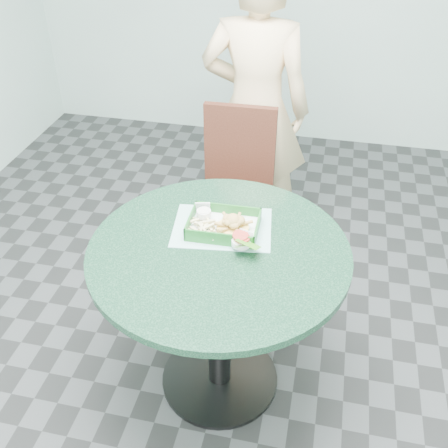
% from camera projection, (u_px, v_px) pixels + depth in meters
% --- Properties ---
extents(floor, '(4.00, 5.00, 0.02)m').
position_uv_depth(floor, '(220.00, 379.00, 2.39)').
color(floor, '#303335').
rests_on(floor, ground).
extents(cafe_table, '(0.98, 0.98, 0.75)m').
position_uv_depth(cafe_table, '(219.00, 286.00, 2.05)').
color(cafe_table, black).
rests_on(cafe_table, floor).
extents(dining_chair, '(0.37, 0.37, 0.93)m').
position_uv_depth(dining_chair, '(236.00, 184.00, 2.74)').
color(dining_chair, '#4B2715').
rests_on(dining_chair, floor).
extents(diner_person, '(0.64, 0.43, 1.75)m').
position_uv_depth(diner_person, '(256.00, 99.00, 2.79)').
color(diner_person, beige).
rests_on(diner_person, floor).
extents(placemat, '(0.41, 0.33, 0.00)m').
position_uv_depth(placemat, '(222.00, 231.00, 2.05)').
color(placemat, '#83BAB3').
rests_on(placemat, cafe_table).
extents(food_basket, '(0.27, 0.20, 0.05)m').
position_uv_depth(food_basket, '(224.00, 231.00, 2.02)').
color(food_basket, '#1A6221').
rests_on(food_basket, placemat).
extents(crab_sandwich, '(0.12, 0.12, 0.07)m').
position_uv_depth(crab_sandwich, '(233.00, 228.00, 1.99)').
color(crab_sandwich, '#DCB653').
rests_on(crab_sandwich, food_basket).
extents(fries_pile, '(0.11, 0.12, 0.04)m').
position_uv_depth(fries_pile, '(203.00, 229.00, 2.00)').
color(fries_pile, beige).
rests_on(fries_pile, food_basket).
extents(sauce_ramekin, '(0.06, 0.06, 0.03)m').
position_uv_depth(sauce_ramekin, '(204.00, 217.00, 2.04)').
color(sauce_ramekin, white).
rests_on(sauce_ramekin, food_basket).
extents(garnish_cup, '(0.11, 0.10, 0.04)m').
position_uv_depth(garnish_cup, '(242.00, 246.00, 1.92)').
color(garnish_cup, white).
rests_on(garnish_cup, food_basket).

